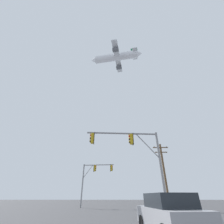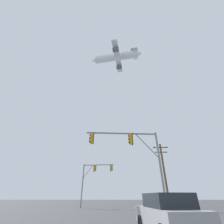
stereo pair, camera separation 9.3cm
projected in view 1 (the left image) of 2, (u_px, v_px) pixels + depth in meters
signal_pole_near at (134, 150)px, 12.93m from camera, size 6.35×0.82×6.59m
signal_pole_far at (94, 174)px, 23.99m from camera, size 5.02×0.72×6.12m
utility_pole at (164, 172)px, 20.78m from camera, size 2.20×0.28×8.33m
airplane at (116, 57)px, 64.56m from camera, size 22.27×17.20×6.06m
parked_car at (169, 213)px, 6.63m from camera, size 2.37×4.32×1.60m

